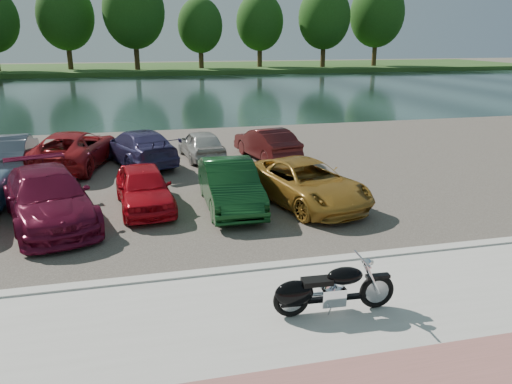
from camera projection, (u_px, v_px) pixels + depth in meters
ground at (344, 311)px, 9.48m from camera, size 200.00×200.00×0.00m
promenade at (367, 338)px, 8.54m from camera, size 60.00×6.00×0.10m
kerb at (309, 263)px, 11.32m from camera, size 60.00×0.30×0.14m
parking_lot at (233, 168)px, 19.69m from camera, size 60.00×18.00×0.04m
river at (174, 92)px, 46.61m from camera, size 120.00×40.00×0.00m
far_bank at (157, 68)px, 76.22m from camera, size 120.00×24.00×0.60m
far_trees at (188, 17)px, 69.28m from camera, size 70.25×10.68×12.52m
motorcycle at (323, 290)px, 9.10m from camera, size 2.33×0.75×1.05m
car_3 at (48, 197)px, 13.66m from camera, size 3.42×5.45×1.47m
car_4 at (144, 187)px, 14.89m from camera, size 1.86×3.90×1.29m
car_5 at (230, 185)px, 14.95m from camera, size 1.56×4.29×1.41m
car_6 at (305, 183)px, 15.28m from camera, size 3.43×5.22×1.33m
car_9 at (10, 153)px, 18.89m from camera, size 1.77×4.51×1.46m
car_10 at (73, 149)px, 19.58m from camera, size 3.54×5.60×1.44m
car_11 at (139, 147)px, 20.06m from camera, size 3.41×5.18×1.40m
car_12 at (201, 144)px, 20.95m from camera, size 1.82×3.74×1.23m
car_13 at (266, 143)px, 20.99m from camera, size 2.14×4.14×1.30m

